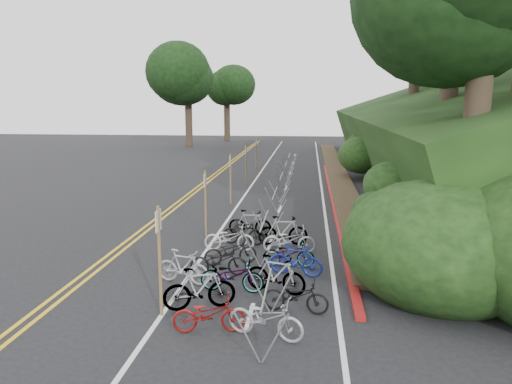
# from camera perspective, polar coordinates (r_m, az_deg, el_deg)

# --- Properties ---
(ground) EXTENTS (120.00, 120.00, 0.00)m
(ground) POSITION_cam_1_polar(r_m,az_deg,el_deg) (14.64, -12.11, -10.02)
(ground) COLOR black
(ground) RESTS_ON ground
(road_markings) EXTENTS (7.47, 80.00, 0.01)m
(road_markings) POSITION_cam_1_polar(r_m,az_deg,el_deg) (23.96, -3.17, -1.79)
(road_markings) COLOR gold
(road_markings) RESTS_ON ground
(red_curb) EXTENTS (0.25, 28.00, 0.10)m
(red_curb) POSITION_cam_1_polar(r_m,az_deg,el_deg) (25.54, 8.83, -1.03)
(red_curb) COLOR maroon
(red_curb) RESTS_ON ground
(embankment) EXTENTS (14.30, 48.14, 9.11)m
(embankment) POSITION_cam_1_polar(r_m,az_deg,el_deg) (33.26, 21.04, 5.42)
(embankment) COLOR black
(embankment) RESTS_ON ground
(tree_cluster) EXTENTS (32.11, 53.75, 17.77)m
(tree_cluster) POSITION_cam_1_polar(r_m,az_deg,el_deg) (35.96, 15.45, 19.72)
(tree_cluster) COLOR #2D2319
(tree_cluster) RESTS_ON ground
(bike_rack_front) EXTENTS (1.10, 2.59, 1.08)m
(bike_rack_front) POSITION_cam_1_polar(r_m,az_deg,el_deg) (11.03, 1.21, -12.39)
(bike_rack_front) COLOR gray
(bike_rack_front) RESTS_ON ground
(bike_racks_rest) EXTENTS (1.14, 23.00, 1.17)m
(bike_racks_rest) POSITION_cam_1_polar(r_m,az_deg,el_deg) (26.39, 2.91, 1.23)
(bike_racks_rest) COLOR gray
(bike_racks_rest) RESTS_ON ground
(signpost_near) EXTENTS (0.08, 0.40, 2.68)m
(signpost_near) POSITION_cam_1_polar(r_m,az_deg,el_deg) (11.93, -10.97, -6.98)
(signpost_near) COLOR brown
(signpost_near) RESTS_ON ground
(signposts_rest) EXTENTS (0.08, 18.40, 2.50)m
(signposts_rest) POSITION_cam_1_polar(r_m,az_deg,el_deg) (27.52, -1.96, 2.82)
(signposts_rest) COLOR brown
(signposts_rest) RESTS_ON ground
(bike_front) EXTENTS (0.87, 1.68, 0.97)m
(bike_front) POSITION_cam_1_polar(r_m,az_deg,el_deg) (14.21, -8.34, -8.45)
(bike_front) COLOR #9E9EA3
(bike_front) RESTS_ON ground
(bike_valet) EXTENTS (3.29, 9.97, 1.07)m
(bike_valet) POSITION_cam_1_polar(r_m,az_deg,el_deg) (14.75, -0.23, -7.71)
(bike_valet) COLOR maroon
(bike_valet) RESTS_ON ground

